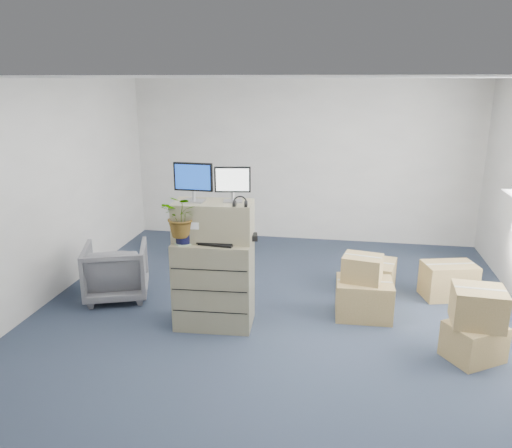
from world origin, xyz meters
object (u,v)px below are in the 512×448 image
Objects in this scene: filing_cabinet_lower at (214,283)px; keyboard at (215,243)px; potted_plant at (183,221)px; office_chair at (116,268)px; monitor_right at (233,182)px; water_bottle at (222,229)px; monitor_left at (193,180)px.

keyboard is (0.05, -0.11, 0.53)m from filing_cabinet_lower.
office_chair is (-1.17, 0.67, -0.89)m from potted_plant.
monitor_right is 0.70m from keyboard.
monitor_right is 0.88× the size of keyboard.
keyboard is 0.56× the size of office_chair.
office_chair is at bearing 156.61° from monitor_right.
monitor_right is at bearing 19.37° from filing_cabinet_lower.
office_chair is (-1.56, 0.47, -0.76)m from water_bottle.
potted_plant reaches higher than office_chair.
monitor_right is at bearing 56.54° from keyboard.
filing_cabinet_lower is 1.20m from monitor_right.
filing_cabinet_lower is 4.00× the size of water_bottle.
monitor_left is 0.44m from monitor_right.
potted_plant is at bearing -164.10° from keyboard.
potted_plant is at bearing -111.02° from monitor_left.
monitor_left is 0.55× the size of office_chair.
monitor_left is at bearing 179.32° from monitor_right.
office_chair is (-1.46, 0.52, -0.11)m from filing_cabinet_lower.
monitor_right is 0.69× the size of potted_plant.
filing_cabinet_lower is 2.32× the size of monitor_left.
monitor_right is 0.50× the size of office_chair.
monitor_right is at bearing 146.47° from office_chair.
water_bottle is 0.44× the size of potted_plant.
filing_cabinet_lower is at bearing 28.27° from potted_plant.
keyboard is at bearing -139.84° from monitor_right.
water_bottle is at bearing 27.32° from potted_plant.
potted_plant is (-0.51, -0.25, -0.40)m from monitor_right.
office_chair is at bearing 160.74° from monitor_left.
keyboard reaches higher than filing_cabinet_lower.
office_chair is at bearing 149.97° from potted_plant.
monitor_right reaches higher than water_bottle.
water_bottle is 0.32× the size of office_chair.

